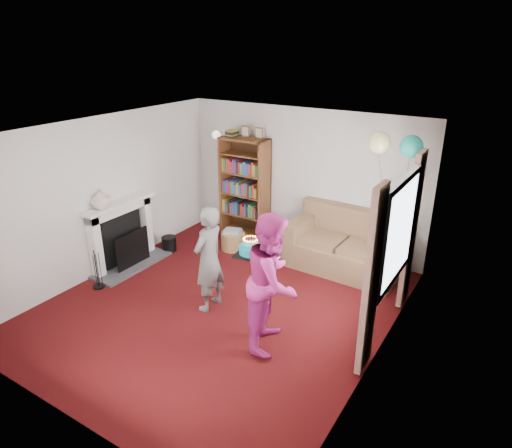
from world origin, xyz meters
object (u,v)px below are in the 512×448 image
Objects in this scene: bookcase at (246,189)px; person_magenta at (273,281)px; person_striped at (209,259)px; birthday_cake at (251,250)px; sofa at (346,247)px.

bookcase reaches higher than person_magenta.
person_striped is 4.38× the size of birthday_cake.
person_striped is at bearing 168.50° from birthday_cake.
person_striped is 0.87× the size of person_magenta.
sofa is 5.29× the size of birthday_cake.
person_striped is at bearing -115.81° from sofa.
sofa is at bearing -6.10° from bookcase.
sofa is 1.21× the size of person_striped.
sofa is (2.12, -0.23, -0.58)m from bookcase.
person_striped is (0.96, -2.40, -0.18)m from bookcase.
sofa is 1.06× the size of person_magenta.
person_magenta reaches higher than birthday_cake.
bookcase is at bearing 23.16° from person_magenta.
sofa is 2.46m from person_magenta.
person_magenta is at bearing -11.25° from birthday_cake.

